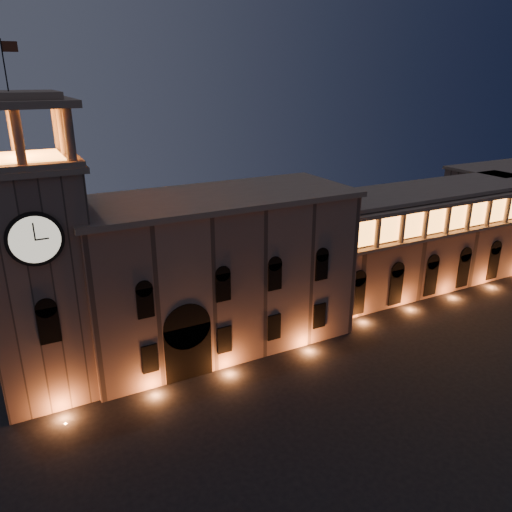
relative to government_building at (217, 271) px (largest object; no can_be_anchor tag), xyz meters
name	(u,v)px	position (x,y,z in m)	size (l,w,h in m)	color
ground	(346,449)	(2.08, -21.93, -8.77)	(160.00, 160.00, 0.00)	black
government_building	(217,271)	(0.00, 0.00, 0.00)	(30.80, 12.80, 17.60)	#7A5E4F
clock_tower	(38,272)	(-18.42, -0.95, 3.73)	(9.80, 9.80, 32.40)	#7A5E4F
colonnade_wing	(425,236)	(34.08, 1.99, -1.44)	(40.60, 11.50, 14.50)	brown
secondary_building	(506,208)	(60.08, 8.07, -1.77)	(20.00, 12.00, 14.00)	brown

